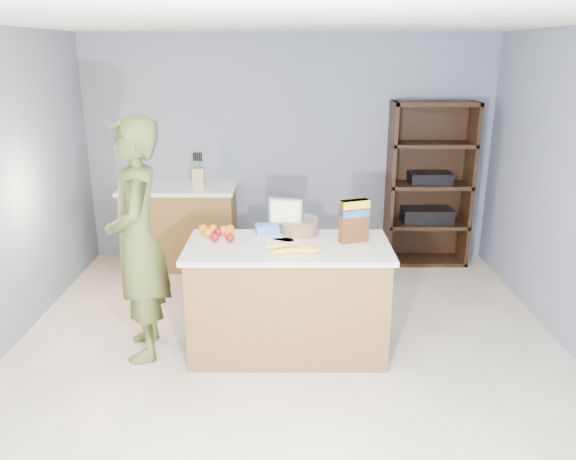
{
  "coord_description": "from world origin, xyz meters",
  "views": [
    {
      "loc": [
        0.01,
        -3.74,
        2.31
      ],
      "look_at": [
        0.0,
        0.35,
        1.0
      ],
      "focal_mm": 35.0,
      "sensor_mm": 36.0,
      "label": 1
    }
  ],
  "objects_px": {
    "counter_peninsula": "(288,302)",
    "shelving_unit": "(428,187)",
    "person": "(137,241)",
    "cereal_box": "(354,218)",
    "tv": "(286,213)"
  },
  "relations": [
    {
      "from": "counter_peninsula",
      "to": "tv",
      "type": "distance_m",
      "value": 0.72
    },
    {
      "from": "counter_peninsula",
      "to": "shelving_unit",
      "type": "xyz_separation_m",
      "value": [
        1.55,
        2.05,
        0.45
      ]
    },
    {
      "from": "cereal_box",
      "to": "person",
      "type": "bearing_deg",
      "value": -176.8
    },
    {
      "from": "counter_peninsula",
      "to": "shelving_unit",
      "type": "height_order",
      "value": "shelving_unit"
    },
    {
      "from": "shelving_unit",
      "to": "person",
      "type": "relative_size",
      "value": 0.96
    },
    {
      "from": "tv",
      "to": "shelving_unit",
      "type": "bearing_deg",
      "value": 47.9
    },
    {
      "from": "shelving_unit",
      "to": "tv",
      "type": "distance_m",
      "value": 2.35
    },
    {
      "from": "person",
      "to": "cereal_box",
      "type": "distance_m",
      "value": 1.66
    },
    {
      "from": "shelving_unit",
      "to": "cereal_box",
      "type": "distance_m",
      "value": 2.25
    },
    {
      "from": "counter_peninsula",
      "to": "cereal_box",
      "type": "xyz_separation_m",
      "value": [
        0.51,
        0.07,
        0.68
      ]
    },
    {
      "from": "cereal_box",
      "to": "shelving_unit",
      "type": "bearing_deg",
      "value": 62.22
    },
    {
      "from": "person",
      "to": "cereal_box",
      "type": "height_order",
      "value": "person"
    },
    {
      "from": "tv",
      "to": "cereal_box",
      "type": "height_order",
      "value": "cereal_box"
    },
    {
      "from": "shelving_unit",
      "to": "tv",
      "type": "relative_size",
      "value": 6.38
    },
    {
      "from": "counter_peninsula",
      "to": "cereal_box",
      "type": "relative_size",
      "value": 4.69
    }
  ]
}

